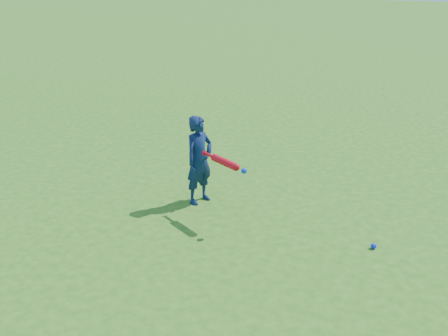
% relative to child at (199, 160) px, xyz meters
% --- Properties ---
extents(ground, '(80.00, 80.00, 0.00)m').
position_rel_child_xyz_m(ground, '(0.11, 0.49, -0.58)').
color(ground, '#2B6818').
rests_on(ground, ground).
extents(child, '(0.39, 0.49, 1.16)m').
position_rel_child_xyz_m(child, '(0.00, 0.00, 0.00)').
color(child, '#0F2049').
rests_on(child, ground).
extents(ground_ball_blue, '(0.06, 0.06, 0.06)m').
position_rel_child_xyz_m(ground_ball_blue, '(2.28, -0.24, -0.55)').
color(ground_ball_blue, '#0E29EE').
rests_on(ground_ball_blue, ground).
extents(bat_swing, '(0.72, 0.38, 0.09)m').
position_rel_child_xyz_m(bat_swing, '(0.53, -0.31, 0.16)').
color(bat_swing, red).
rests_on(bat_swing, ground).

